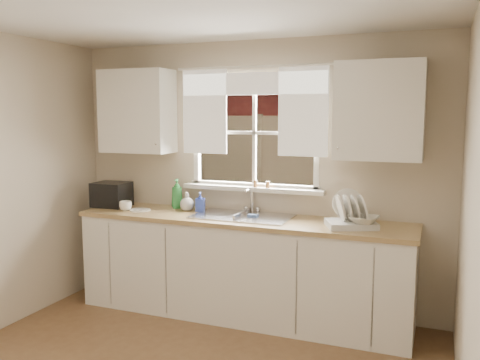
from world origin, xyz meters
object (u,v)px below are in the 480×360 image
at_px(cup, 126,206).
at_px(black_appliance, 112,194).
at_px(dish_rack, 351,217).
at_px(soap_bottle_a, 177,194).

bearing_deg(cup, black_appliance, 155.40).
relative_size(dish_rack, soap_bottle_a, 1.63).
height_order(dish_rack, cup, dish_rack).
bearing_deg(cup, dish_rack, 7.79).
height_order(dish_rack, black_appliance, dish_rack).
distance_m(cup, black_appliance, 0.31).
relative_size(cup, black_appliance, 0.36).
relative_size(dish_rack, cup, 3.94).
xyz_separation_m(dish_rack, soap_bottle_a, (-1.72, 0.22, 0.06)).
distance_m(soap_bottle_a, cup, 0.50).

